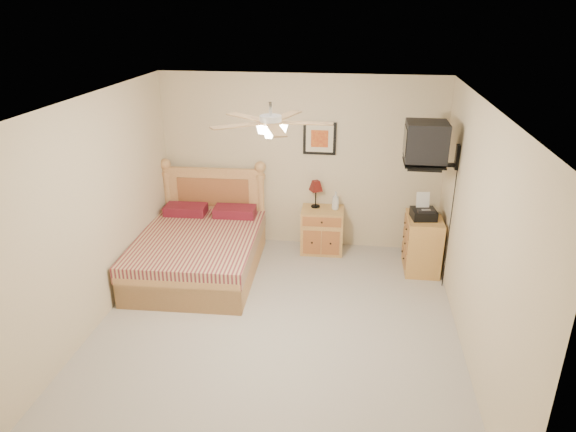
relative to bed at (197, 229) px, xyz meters
name	(u,v)px	position (x,y,z in m)	size (l,w,h in m)	color
floor	(276,327)	(1.23, -1.12, -0.64)	(4.50, 4.50, 0.00)	#A29C93
ceiling	(274,103)	(1.23, -1.12, 1.86)	(4.00, 4.50, 0.04)	white
wall_back	(300,163)	(1.23, 1.13, 0.61)	(4.00, 0.04, 2.50)	beige
wall_front	(218,367)	(1.23, -3.37, 0.61)	(4.00, 0.04, 2.50)	beige
wall_left	(92,215)	(-0.77, -1.12, 0.61)	(0.04, 4.50, 2.50)	beige
wall_right	(477,236)	(3.23, -1.12, 0.61)	(0.04, 4.50, 2.50)	beige
bed	(197,229)	(0.00, 0.00, 0.00)	(1.51, 1.98, 1.28)	#BF844C
nightstand	(322,230)	(1.58, 0.88, -0.32)	(0.60, 0.45, 0.65)	#A0723B
table_lamp	(316,194)	(1.47, 0.97, 0.21)	(0.21, 0.21, 0.40)	#54130F
lotion_bottle	(336,201)	(1.76, 0.91, 0.14)	(0.10, 0.10, 0.26)	silver
framed_picture	(320,138)	(1.50, 1.11, 0.98)	(0.46, 0.04, 0.46)	black
dresser	(422,244)	(2.96, 0.50, -0.26)	(0.45, 0.64, 0.76)	#BC853E
fax_machine	(424,207)	(2.92, 0.47, 0.28)	(0.31, 0.33, 0.33)	black
magazine_lower	(422,211)	(2.94, 0.69, 0.13)	(0.22, 0.29, 0.03)	beige
magazine_upper	(423,209)	(2.94, 0.71, 0.15)	(0.21, 0.29, 0.02)	tan
wall_tv	(439,145)	(2.98, 0.22, 1.17)	(0.56, 0.46, 0.58)	black
ceiling_fan	(271,122)	(1.23, -1.32, 1.72)	(1.14, 1.14, 0.28)	silver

